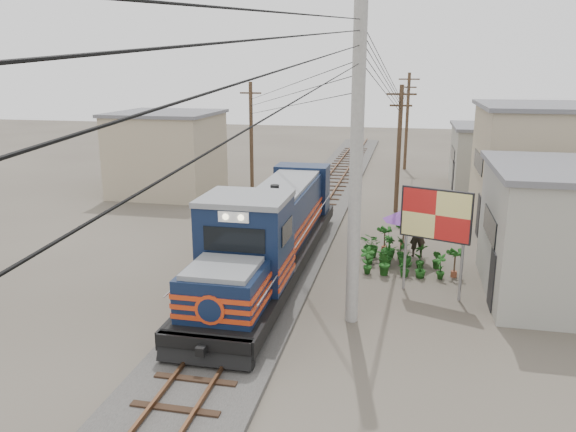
% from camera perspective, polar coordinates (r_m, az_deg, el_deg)
% --- Properties ---
extents(ground, '(120.00, 120.00, 0.00)m').
position_cam_1_polar(ground, '(19.55, -3.79, -8.96)').
color(ground, '#473F35').
rests_on(ground, ground).
extents(ballast, '(3.60, 70.00, 0.16)m').
position_cam_1_polar(ballast, '(28.72, 1.64, -0.91)').
color(ballast, '#595651').
rests_on(ballast, ground).
extents(track, '(1.15, 70.00, 0.12)m').
position_cam_1_polar(track, '(28.67, 1.65, -0.56)').
color(track, '#51331E').
rests_on(track, ground).
extents(locomotive, '(2.81, 15.26, 3.78)m').
position_cam_1_polar(locomotive, '(21.75, -1.68, -1.77)').
color(locomotive, black).
rests_on(locomotive, ground).
extents(utility_pole_main, '(0.40, 0.40, 10.00)m').
position_cam_1_polar(utility_pole_main, '(16.99, 6.92, 4.96)').
color(utility_pole_main, '#9E9B93').
rests_on(utility_pole_main, ground).
extents(wooden_pole_mid, '(1.60, 0.24, 7.00)m').
position_cam_1_polar(wooden_pole_mid, '(31.46, 11.19, 6.91)').
color(wooden_pole_mid, '#4C3826').
rests_on(wooden_pole_mid, ground).
extents(wooden_pole_far, '(1.60, 0.24, 7.50)m').
position_cam_1_polar(wooden_pole_far, '(45.35, 12.00, 9.56)').
color(wooden_pole_far, '#4C3826').
rests_on(wooden_pole_far, ground).
extents(wooden_pole_left, '(1.60, 0.24, 7.00)m').
position_cam_1_polar(wooden_pole_left, '(36.81, -3.75, 8.28)').
color(wooden_pole_left, '#4C3826').
rests_on(wooden_pole_left, ground).
extents(power_lines, '(9.65, 19.00, 3.30)m').
position_cam_1_polar(power_lines, '(26.18, 0.83, 14.16)').
color(power_lines, black).
rests_on(power_lines, ground).
extents(shophouse_mid, '(8.40, 7.35, 6.20)m').
position_cam_1_polar(shophouse_mid, '(30.50, 26.27, 4.32)').
color(shophouse_mid, tan).
rests_on(shophouse_mid, ground).
extents(shophouse_back, '(6.30, 6.30, 4.20)m').
position_cam_1_polar(shophouse_back, '(40.05, 20.71, 5.63)').
color(shophouse_back, gray).
rests_on(shophouse_back, ground).
extents(shophouse_left, '(6.30, 6.30, 5.20)m').
position_cam_1_polar(shophouse_left, '(36.79, -12.15, 6.30)').
color(shophouse_left, tan).
rests_on(shophouse_left, ground).
extents(billboard, '(2.39, 0.98, 3.86)m').
position_cam_1_polar(billboard, '(20.09, 14.76, -0.13)').
color(billboard, '#99999E').
rests_on(billboard, ground).
extents(market_umbrella, '(2.33, 2.33, 2.27)m').
position_cam_1_polar(market_umbrella, '(23.70, 12.05, 0.13)').
color(market_umbrella, black).
rests_on(market_umbrella, ground).
extents(vendor, '(0.74, 0.55, 1.87)m').
position_cam_1_polar(vendor, '(24.60, 13.04, -1.95)').
color(vendor, black).
rests_on(vendor, ground).
extents(plant_nursery, '(3.68, 3.07, 1.10)m').
position_cam_1_polar(plant_nursery, '(23.38, 10.49, -3.85)').
color(plant_nursery, '#1A4D16').
rests_on(plant_nursery, ground).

